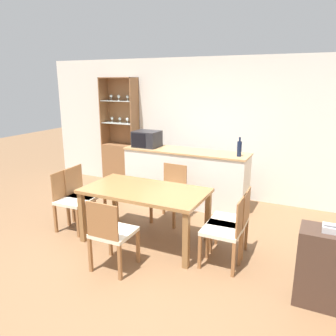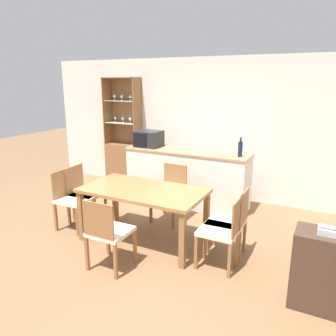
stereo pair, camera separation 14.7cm
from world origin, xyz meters
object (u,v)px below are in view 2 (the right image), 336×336
(dining_table, at_px, (143,195))
(microwave, at_px, (149,139))
(dining_chair_side_right_far, at_px, (230,222))
(dining_chair_side_left_far, at_px, (84,193))
(side_cabinet, at_px, (321,270))
(dining_chair_head_near, at_px, (108,232))
(dining_chair_head_far, at_px, (170,192))
(telephone, at_px, (330,231))
(display_cabinet, at_px, (124,154))
(dining_chair_side_left_near, at_px, (72,199))
(dining_chair_side_right_near, at_px, (223,231))
(wine_bottle, at_px, (240,149))

(dining_table, height_order, microwave, microwave)
(dining_chair_side_right_far, relative_size, dining_chair_side_left_far, 1.00)
(side_cabinet, bearing_deg, dining_chair_head_near, -169.99)
(side_cabinet, bearing_deg, dining_chair_head_far, 152.25)
(side_cabinet, relative_size, telephone, 3.67)
(telephone, bearing_deg, dining_chair_head_near, -170.54)
(display_cabinet, xyz_separation_m, dining_chair_side_left_near, (0.59, -2.20, -0.17))
(display_cabinet, distance_m, telephone, 4.70)
(display_cabinet, bearing_deg, dining_chair_side_right_near, -37.11)
(display_cabinet, xyz_separation_m, dining_chair_side_left_far, (0.59, -1.93, -0.17))
(dining_table, xyz_separation_m, dining_chair_side_left_far, (-1.15, 0.13, -0.20))
(dining_chair_side_left_near, bearing_deg, dining_chair_head_far, 125.30)
(telephone, bearing_deg, side_cabinet, 154.95)
(dining_chair_side_left_near, bearing_deg, wine_bottle, 125.47)
(dining_chair_head_far, bearing_deg, dining_table, 92.98)
(microwave, relative_size, side_cabinet, 0.57)
(dining_chair_side_left_far, distance_m, microwave, 1.58)
(dining_chair_side_left_near, height_order, dining_chair_side_right_far, same)
(dining_chair_side_left_near, relative_size, dining_chair_side_left_far, 1.00)
(dining_chair_side_left_near, relative_size, side_cabinet, 1.12)
(dining_chair_side_left_near, xyz_separation_m, telephone, (3.40, -0.27, 0.36))
(dining_chair_head_far, relative_size, side_cabinet, 1.12)
(wine_bottle, bearing_deg, dining_chair_side_left_far, -146.44)
(dining_chair_side_right_far, bearing_deg, dining_chair_head_far, 58.48)
(dining_chair_side_right_far, relative_size, telephone, 4.13)
(dining_chair_head_far, height_order, side_cabinet, dining_chair_head_far)
(dining_chair_head_far, distance_m, telephone, 2.56)
(wine_bottle, height_order, telephone, wine_bottle)
(dining_table, height_order, dining_chair_side_left_far, dining_chair_side_left_far)
(dining_chair_side_right_near, bearing_deg, dining_chair_side_left_far, 83.35)
(microwave, bearing_deg, dining_chair_side_left_near, -101.35)
(dining_table, distance_m, side_cabinet, 2.26)
(display_cabinet, distance_m, dining_chair_side_right_far, 3.49)
(dining_chair_side_left_far, bearing_deg, display_cabinet, -167.15)
(dining_table, xyz_separation_m, dining_chair_side_left_near, (-1.15, -0.14, -0.20))
(telephone, bearing_deg, dining_chair_side_left_far, 171.11)
(dining_chair_side_left_near, bearing_deg, microwave, 165.68)
(dining_chair_head_near, xyz_separation_m, dining_chair_side_right_far, (1.15, 0.91, 0.00))
(dining_chair_side_right_far, xyz_separation_m, dining_chair_side_left_far, (-2.31, -0.01, 0.00))
(dining_chair_side_left_near, bearing_deg, telephone, 82.54)
(dining_chair_side_right_far, bearing_deg, dining_table, 94.30)
(dining_chair_side_left_near, height_order, side_cabinet, dining_chair_side_left_near)
(dining_chair_side_left_near, bearing_deg, display_cabinet, -167.83)
(dining_chair_side_left_far, height_order, dining_chair_side_right_near, same)
(wine_bottle, bearing_deg, telephone, -53.97)
(display_cabinet, height_order, microwave, display_cabinet)
(dining_chair_side_left_near, distance_m, dining_chair_side_right_far, 2.32)
(side_cabinet, bearing_deg, wine_bottle, 125.57)
(dining_chair_side_left_near, xyz_separation_m, wine_bottle, (2.03, 1.61, 0.64))
(dining_chair_side_right_far, relative_size, side_cabinet, 1.12)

